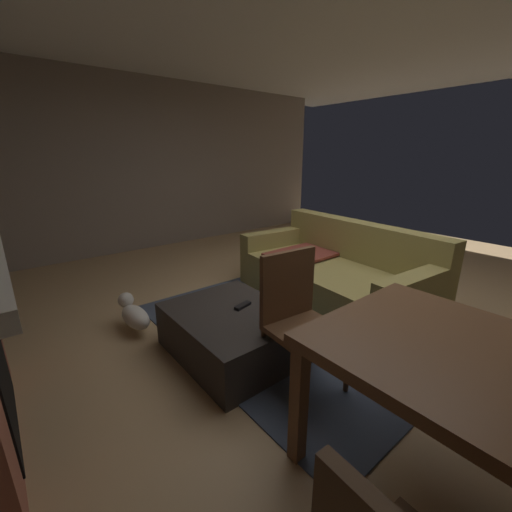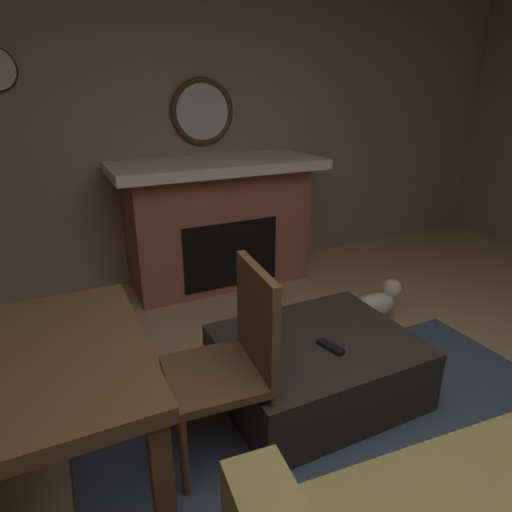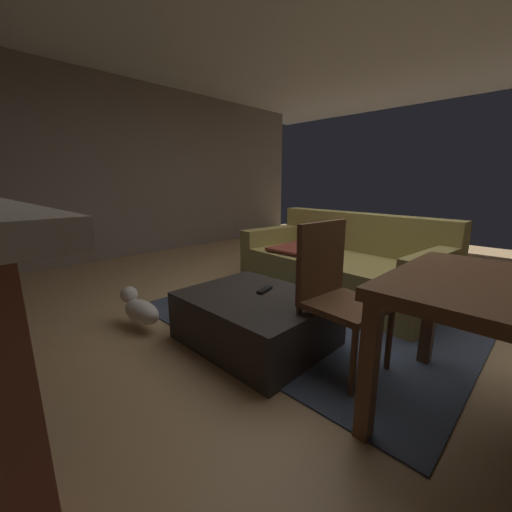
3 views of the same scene
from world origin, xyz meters
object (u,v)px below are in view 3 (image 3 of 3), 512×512
object	(u,v)px
couch	(340,266)
ottoman_coffee_table	(255,319)
small_dog	(140,309)
dining_chair_west	(334,287)
tv_remote	(265,290)

from	to	relation	value
couch	ottoman_coffee_table	size ratio (longest dim) A/B	2.08
ottoman_coffee_table	small_dog	size ratio (longest dim) A/B	2.20
dining_chair_west	small_dog	bearing A→B (deg)	-155.21
couch	ottoman_coffee_table	bearing A→B (deg)	-85.16
small_dog	ottoman_coffee_table	bearing A→B (deg)	30.37
ottoman_coffee_table	tv_remote	size ratio (longest dim) A/B	6.46
tv_remote	small_dog	xyz separation A→B (m)	(-0.84, -0.61, -0.22)
ottoman_coffee_table	small_dog	xyz separation A→B (m)	(-0.85, -0.50, -0.02)
ottoman_coffee_table	tv_remote	distance (m)	0.22
tv_remote	dining_chair_west	size ratio (longest dim) A/B	0.17
ottoman_coffee_table	dining_chair_west	world-z (taller)	dining_chair_west
dining_chair_west	small_dog	world-z (taller)	dining_chair_west
small_dog	tv_remote	bearing A→B (deg)	35.93
couch	ottoman_coffee_table	distance (m)	1.43
ottoman_coffee_table	dining_chair_west	size ratio (longest dim) A/B	1.11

